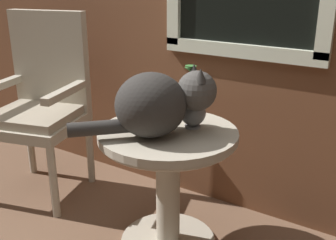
{
  "coord_description": "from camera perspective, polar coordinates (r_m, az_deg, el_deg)",
  "views": [
    {
      "loc": [
        1.14,
        -1.23,
        1.27
      ],
      "look_at": [
        0.21,
        0.19,
        0.65
      ],
      "focal_mm": 43.76,
      "sensor_mm": 36.0,
      "label": 1
    }
  ],
  "objects": [
    {
      "name": "wicker_side_table",
      "position": [
        1.89,
        0.0,
        -6.57
      ],
      "size": [
        0.63,
        0.63,
        0.6
      ],
      "color": "#B2A893",
      "rests_on": "ground_plane"
    },
    {
      "name": "wicker_chair",
      "position": [
        2.49,
        -17.17,
        2.81
      ],
      "size": [
        0.59,
        0.58,
        1.06
      ],
      "color": "#B2A893",
      "rests_on": "ground_plane"
    },
    {
      "name": "cat",
      "position": [
        1.72,
        -1.43,
        2.4
      ],
      "size": [
        0.49,
        0.51,
        0.3
      ],
      "color": "#33302D",
      "rests_on": "wicker_side_table"
    },
    {
      "name": "pewter_vase_with_ivy",
      "position": [
        1.83,
        3.47,
        1.59
      ],
      "size": [
        0.12,
        0.12,
        0.28
      ],
      "color": "gray",
      "rests_on": "wicker_side_table"
    }
  ]
}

